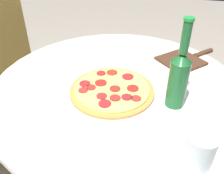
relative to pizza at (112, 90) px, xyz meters
name	(u,v)px	position (x,y,z in m)	size (l,w,h in m)	color
table	(117,124)	(0.05, -0.01, -0.21)	(0.93, 0.93, 0.75)	silver
pizza	(112,90)	(0.00, 0.00, 0.00)	(0.30, 0.30, 0.02)	#B77F3D
beer_bottle	(179,77)	(-0.02, -0.22, 0.10)	(0.06, 0.06, 0.29)	#195628
pizza_paddle	(184,60)	(0.29, -0.26, 0.00)	(0.25, 0.26, 0.02)	#422819
drinking_glass	(200,150)	(-0.25, -0.28, 0.04)	(0.08, 0.08, 0.09)	silver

